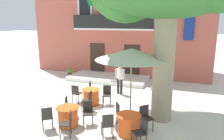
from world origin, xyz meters
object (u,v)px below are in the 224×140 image
at_px(cafe_table_front, 91,97).
at_px(cafe_chair_middle_3, 120,112).
at_px(cafe_chair_near_tree_1, 69,105).
at_px(cafe_chair_near_tree_2, 47,117).
at_px(cafe_chair_middle_0, 107,124).
at_px(cafe_chair_middle_1, 141,131).
at_px(cafe_table_near_tree, 68,116).
at_px(cafe_chair_front_2, 107,94).
at_px(cafe_chair_near_tree_0, 88,111).
at_px(cafe_chair_front_3, 92,89).
at_px(cafe_chair_front_0, 76,93).
at_px(cafe_chair_middle_2, 145,116).
at_px(ground_planter_left, 70,72).
at_px(pedestrian_near_entrance, 120,77).
at_px(cafe_chair_near_tree_3, 67,122).
at_px(cafe_table_middle, 128,125).
at_px(cafe_umbrella, 131,54).
at_px(cafe_chair_front_1, 88,100).

bearing_deg(cafe_table_front, cafe_chair_middle_3, -38.29).
bearing_deg(cafe_chair_near_tree_1, cafe_chair_near_tree_2, -99.34).
xyz_separation_m(cafe_chair_middle_0, cafe_chair_middle_1, (1.16, -0.07, 0.00)).
xyz_separation_m(cafe_table_near_tree, cafe_chair_front_2, (0.60, 2.53, 0.14)).
distance_m(cafe_chair_near_tree_0, cafe_chair_front_3, 2.74).
height_order(cafe_chair_front_0, cafe_chair_front_2, same).
bearing_deg(cafe_chair_near_tree_2, cafe_chair_middle_2, 20.37).
bearing_deg(cafe_chair_near_tree_2, cafe_chair_middle_3, 27.36).
height_order(cafe_table_front, ground_planter_left, cafe_table_front).
height_order(cafe_chair_near_tree_2, pedestrian_near_entrance, pedestrian_near_entrance).
bearing_deg(cafe_table_front, pedestrian_near_entrance, 67.23).
bearing_deg(cafe_chair_middle_3, ground_planter_left, 134.18).
bearing_deg(cafe_chair_near_tree_3, cafe_chair_front_3, 101.65).
bearing_deg(cafe_chair_near_tree_1, cafe_chair_middle_0, -25.38).
distance_m(cafe_chair_middle_2, pedestrian_near_entrance, 4.07).
relative_size(cafe_table_middle, cafe_chair_middle_1, 0.95).
bearing_deg(cafe_chair_front_2, cafe_table_near_tree, -103.28).
xyz_separation_m(cafe_chair_near_tree_0, cafe_table_middle, (1.69, -0.27, -0.14)).
relative_size(cafe_table_middle, cafe_umbrella, 0.30).
height_order(cafe_chair_near_tree_2, cafe_chair_front_2, same).
xyz_separation_m(cafe_chair_near_tree_3, cafe_chair_front_2, (0.22, 3.18, 0.00)).
height_order(cafe_chair_near_tree_3, cafe_chair_front_0, same).
xyz_separation_m(cafe_chair_middle_0, cafe_umbrella, (0.26, 1.99, 2.08)).
relative_size(cafe_chair_near_tree_2, cafe_umbrella, 0.31).
distance_m(cafe_chair_middle_0, pedestrian_near_entrance, 4.62).
height_order(cafe_table_middle, cafe_chair_front_3, cafe_chair_front_3).
height_order(cafe_table_near_tree, cafe_chair_near_tree_0, cafe_chair_near_tree_0).
relative_size(cafe_chair_near_tree_1, cafe_chair_front_2, 1.00).
bearing_deg(cafe_chair_near_tree_0, cafe_chair_middle_0, -33.46).
xyz_separation_m(cafe_chair_near_tree_1, cafe_chair_front_2, (0.94, 1.86, 0.00)).
distance_m(cafe_chair_middle_0, cafe_umbrella, 2.89).
bearing_deg(cafe_chair_near_tree_3, cafe_umbrella, 55.52).
distance_m(cafe_chair_near_tree_2, cafe_chair_near_tree_3, 0.93).
xyz_separation_m(cafe_chair_near_tree_2, ground_planter_left, (-3.28, 7.07, -0.22)).
xyz_separation_m(ground_planter_left, pedestrian_near_entrance, (4.53, -2.36, 0.61)).
xyz_separation_m(cafe_chair_near_tree_3, cafe_chair_middle_2, (2.42, 1.37, 0.00)).
distance_m(cafe_chair_near_tree_0, cafe_chair_near_tree_1, 1.02).
xyz_separation_m(cafe_chair_near_tree_3, cafe_table_middle, (1.95, 0.78, -0.14)).
distance_m(cafe_table_near_tree, pedestrian_near_entrance, 4.28).
distance_m(cafe_table_near_tree, cafe_chair_near_tree_3, 0.77).
xyz_separation_m(cafe_chair_middle_1, cafe_chair_front_1, (-2.78, 1.90, 0.00)).
relative_size(cafe_chair_middle_1, cafe_chair_front_2, 1.00).
distance_m(cafe_chair_near_tree_2, cafe_chair_middle_3, 2.69).
bearing_deg(cafe_table_near_tree, cafe_chair_front_2, 76.72).
relative_size(cafe_chair_middle_2, pedestrian_near_entrance, 0.56).
bearing_deg(cafe_chair_middle_1, cafe_table_front, 138.59).
bearing_deg(cafe_table_middle, cafe_chair_near_tree_1, 168.66).
xyz_separation_m(cafe_chair_middle_2, cafe_chair_front_3, (-3.17, 2.24, 0.00)).
distance_m(cafe_chair_near_tree_1, pedestrian_near_entrance, 3.69).
height_order(cafe_table_front, cafe_chair_front_0, cafe_chair_front_0).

